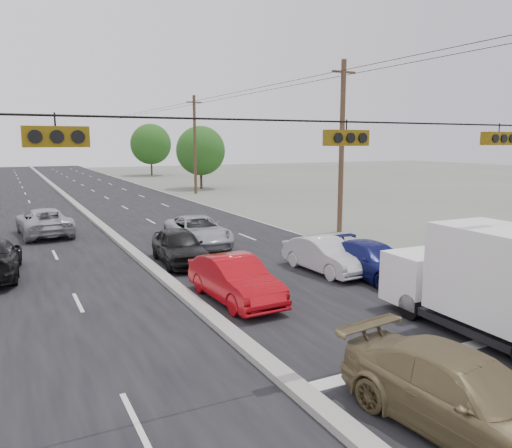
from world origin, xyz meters
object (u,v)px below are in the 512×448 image
(utility_pole_right_b, at_px, (342,146))
(queue_car_b, at_px, (325,256))
(queue_car_a, at_px, (179,247))
(box_truck, at_px, (495,283))
(utility_pole_right_c, at_px, (195,144))
(queue_car_c, at_px, (198,231))
(oncoming_far, at_px, (44,222))
(tree_right_far, at_px, (151,144))
(queue_car_d, at_px, (373,261))
(tan_sedan, at_px, (464,397))
(tree_right_mid, at_px, (201,151))
(red_sedan, at_px, (235,280))

(utility_pole_right_b, relative_size, queue_car_b, 2.32)
(queue_car_a, bearing_deg, box_truck, -64.19)
(queue_car_b, bearing_deg, utility_pole_right_c, 75.79)
(queue_car_a, bearing_deg, queue_car_c, 61.59)
(queue_car_c, xyz_separation_m, oncoming_far, (-6.93, 6.71, 0.03))
(tree_right_far, bearing_deg, queue_car_a, -104.06)
(utility_pole_right_b, relative_size, queue_car_d, 2.07)
(utility_pole_right_c, relative_size, tan_sedan, 1.97)
(tree_right_mid, distance_m, queue_car_a, 36.12)
(utility_pole_right_c, height_order, oncoming_far, utility_pole_right_c)
(utility_pole_right_b, xyz_separation_m, box_truck, (-6.20, -15.40, -3.50))
(box_truck, bearing_deg, tree_right_mid, 81.07)
(utility_pole_right_b, height_order, queue_car_d, utility_pole_right_b)
(utility_pole_right_c, distance_m, box_truck, 41.03)
(utility_pole_right_c, height_order, queue_car_a, utility_pole_right_c)
(queue_car_d, bearing_deg, red_sedan, -179.43)
(utility_pole_right_b, bearing_deg, utility_pole_right_c, 90.00)
(tan_sedan, bearing_deg, queue_car_b, 60.58)
(tree_right_mid, bearing_deg, red_sedan, -109.13)
(box_truck, bearing_deg, utility_pole_right_b, 69.99)
(utility_pole_right_c, height_order, tan_sedan, utility_pole_right_c)
(utility_pole_right_c, relative_size, oncoming_far, 1.76)
(tree_right_mid, bearing_deg, utility_pole_right_b, -94.76)
(tree_right_mid, distance_m, tree_right_far, 25.03)
(utility_pole_right_b, relative_size, utility_pole_right_c, 1.00)
(tan_sedan, xyz_separation_m, queue_car_b, (4.38, 10.79, -0.03))
(utility_pole_right_b, distance_m, box_truck, 16.97)
(utility_pole_right_c, bearing_deg, box_truck, -98.72)
(utility_pole_right_b, bearing_deg, red_sedan, -140.29)
(queue_car_b, bearing_deg, box_truck, -93.53)
(red_sedan, bearing_deg, tree_right_mid, 68.36)
(tree_right_far, xyz_separation_m, red_sedan, (-14.60, -64.22, -4.20))
(queue_car_a, bearing_deg, tan_sedan, -84.15)
(utility_pole_right_b, height_order, box_truck, utility_pole_right_b)
(utility_pole_right_b, distance_m, tree_right_mid, 30.11)
(tree_right_far, relative_size, oncoming_far, 1.44)
(tree_right_far, height_order, oncoming_far, tree_right_far)
(tan_sedan, relative_size, queue_car_c, 0.93)
(red_sedan, distance_m, oncoming_far, 16.70)
(utility_pole_right_b, height_order, queue_car_a, utility_pole_right_b)
(utility_pole_right_c, distance_m, queue_car_d, 34.72)
(tan_sedan, bearing_deg, queue_car_c, 77.78)
(queue_car_a, xyz_separation_m, queue_car_d, (6.05, -5.79, -0.07))
(tree_right_far, bearing_deg, tree_right_mid, -92.29)
(queue_car_d, bearing_deg, queue_car_b, 123.55)
(tree_right_far, bearing_deg, box_truck, -97.85)
(queue_car_a, bearing_deg, oncoming_far, 119.47)
(utility_pole_right_c, xyz_separation_m, tan_sedan, (-10.57, -43.21, -4.37))
(red_sedan, height_order, queue_car_c, red_sedan)
(tree_right_mid, bearing_deg, oncoming_far, -128.42)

